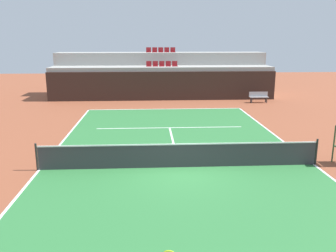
{
  "coord_description": "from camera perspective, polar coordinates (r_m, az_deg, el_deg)",
  "views": [
    {
      "loc": [
        -1.2,
        -13.17,
        4.94
      ],
      "look_at": [
        -0.34,
        2.0,
        1.2
      ],
      "focal_mm": 37.93,
      "sensor_mm": 36.0,
      "label": 1
    }
  ],
  "objects": [
    {
      "name": "tennis_net",
      "position": [
        13.94,
        1.86,
        -4.71
      ],
      "size": [
        11.08,
        0.08,
        1.07
      ],
      "color": "black",
      "rests_on": "court_surface"
    },
    {
      "name": "stands_tier_upper",
      "position": [
        32.9,
        -1.15,
        8.49
      ],
      "size": [
        18.67,
        2.4,
        3.75
      ],
      "primitive_type": "cube",
      "color": "#9E9E99",
      "rests_on": "ground_plane"
    },
    {
      "name": "baseline_far",
      "position": [
        25.62,
        -0.5,
        2.75
      ],
      "size": [
        11.0,
        0.1,
        0.0
      ],
      "primitive_type": "cube",
      "color": "white",
      "rests_on": "court_surface"
    },
    {
      "name": "player_bench",
      "position": [
        29.15,
        14.36,
        4.66
      ],
      "size": [
        1.5,
        0.4,
        0.85
      ],
      "color": "#99999E",
      "rests_on": "ground_plane"
    },
    {
      "name": "seating_row_lower",
      "position": [
        30.53,
        -1.0,
        9.8
      ],
      "size": [
        2.64,
        0.44,
        0.44
      ],
      "color": "maroon",
      "rests_on": "stands_tier_lower"
    },
    {
      "name": "back_wall",
      "position": [
        29.25,
        -0.87,
        6.44
      ],
      "size": [
        18.67,
        0.3,
        2.35
      ],
      "primitive_type": "cube",
      "color": "black",
      "rests_on": "ground_plane"
    },
    {
      "name": "court_surface",
      "position": [
        14.11,
        1.84,
        -6.65
      ],
      "size": [
        11.0,
        24.0,
        0.01
      ],
      "primitive_type": "cube",
      "color": "#2D7238",
      "rests_on": "ground_plane"
    },
    {
      "name": "sideline_right",
      "position": [
        15.55,
        22.38,
        -5.73
      ],
      "size": [
        0.1,
        24.0,
        0.0
      ],
      "primitive_type": "cube",
      "color": "white",
      "rests_on": "court_surface"
    },
    {
      "name": "centre_service_line",
      "position": [
        17.13,
        0.9,
        -2.88
      ],
      "size": [
        0.1,
        6.4,
        0.0
      ],
      "primitive_type": "cube",
      "color": "white",
      "rests_on": "court_surface"
    },
    {
      "name": "ground_plane",
      "position": [
        14.11,
        1.84,
        -6.67
      ],
      "size": [
        80.0,
        80.0,
        0.0
      ],
      "primitive_type": "plane",
      "color": "brown"
    },
    {
      "name": "sideline_left",
      "position": [
        14.69,
        -20.0,
        -6.65
      ],
      "size": [
        0.1,
        24.0,
        0.0
      ],
      "primitive_type": "cube",
      "color": "white",
      "rests_on": "court_surface"
    },
    {
      "name": "stands_tier_lower",
      "position": [
        30.57,
        -0.98,
        7.06
      ],
      "size": [
        18.67,
        2.4,
        2.67
      ],
      "primitive_type": "cube",
      "color": "#9E9E99",
      "rests_on": "ground_plane"
    },
    {
      "name": "seating_row_upper",
      "position": [
        32.87,
        -1.17,
        11.98
      ],
      "size": [
        2.64,
        0.44,
        0.44
      ],
      "color": "maroon",
      "rests_on": "stands_tier_upper"
    },
    {
      "name": "service_line_far",
      "position": [
        20.21,
        0.25,
        -0.28
      ],
      "size": [
        8.26,
        0.1,
        0.0
      ],
      "primitive_type": "cube",
      "color": "white",
      "rests_on": "court_surface"
    }
  ]
}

